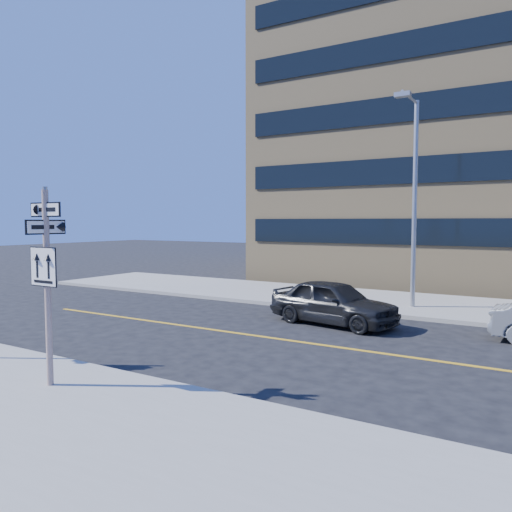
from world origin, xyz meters
The scene contains 5 objects.
ground centered at (0.00, 0.00, 0.00)m, with size 120.00×120.00×0.00m, color black.
sign_pole centered at (0.00, -2.51, 2.44)m, with size 0.92×0.92×4.06m.
parked_car_a centered at (2.37, 6.85, 0.76)m, with size 4.49×1.81×1.53m, color black.
streetlight_a centered at (4.00, 10.76, 4.76)m, with size 0.55×2.25×8.00m.
building_brick centered at (2.00, 25.00, 9.00)m, with size 18.00×18.00×18.00m, color tan.
Camera 1 is at (8.86, -8.90, 3.52)m, focal length 35.00 mm.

